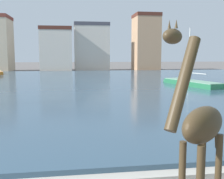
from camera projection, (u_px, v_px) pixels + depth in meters
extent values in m
cube|color=#334C60|center=(78.00, 84.00, 34.75)|extent=(88.18, 53.66, 0.30)
cube|color=#ADA89E|center=(102.00, 179.00, 8.18)|extent=(88.18, 0.50, 0.12)
cylinder|color=#42331E|center=(218.00, 177.00, 6.17)|extent=(0.14, 0.14, 1.99)
cylinder|color=#42331E|center=(202.00, 173.00, 6.42)|extent=(0.14, 0.14, 1.99)
ellipsoid|color=#42331E|center=(203.00, 125.00, 5.76)|extent=(1.54, 1.43, 0.76)
cylinder|color=#42331E|center=(183.00, 83.00, 4.93)|extent=(0.93, 0.84, 1.70)
ellipsoid|color=#42331E|center=(172.00, 36.00, 4.51)|extent=(0.52, 0.50, 0.25)
cone|color=#42331E|center=(176.00, 24.00, 4.45)|extent=(0.05, 0.05, 0.14)
cone|color=#42331E|center=(169.00, 24.00, 4.53)|extent=(0.05, 0.05, 0.14)
cylinder|color=#42331E|center=(215.00, 132.00, 6.35)|extent=(0.19, 0.17, 0.80)
cube|color=#236B42|center=(192.00, 85.00, 31.12)|extent=(3.91, 8.41, 0.82)
ellipsoid|color=#236B42|center=(172.00, 82.00, 34.68)|extent=(2.42, 3.21, 0.78)
cube|color=gray|center=(192.00, 81.00, 31.07)|extent=(3.83, 8.24, 0.06)
cylinder|color=silver|center=(189.00, 54.00, 31.27)|extent=(0.12, 0.12, 5.96)
cylinder|color=silver|center=(197.00, 73.00, 30.21)|extent=(0.78, 2.79, 0.08)
cube|color=beige|center=(56.00, 51.00, 63.85)|extent=(7.09, 6.60, 9.30)
cube|color=#51281E|center=(56.00, 29.00, 63.23)|extent=(7.24, 6.73, 0.80)
cube|color=beige|center=(92.00, 49.00, 66.65)|extent=(8.14, 5.82, 10.54)
cube|color=#42424C|center=(91.00, 25.00, 65.95)|extent=(8.30, 5.94, 0.80)
cube|color=tan|center=(146.00, 44.00, 66.65)|extent=(5.70, 6.58, 12.69)
cube|color=#51281E|center=(146.00, 16.00, 65.82)|extent=(5.81, 6.71, 0.80)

